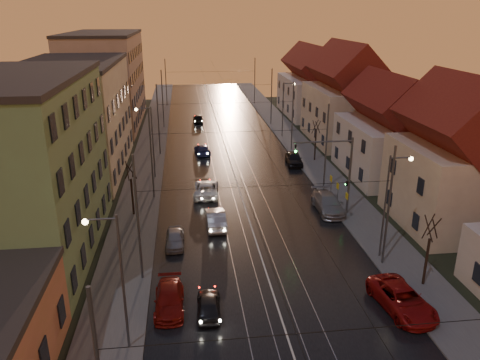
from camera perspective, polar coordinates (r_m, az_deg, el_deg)
name	(u,v)px	position (r m, az deg, el deg)	size (l,w,h in m)	color
ground	(295,360)	(26.68, 6.69, -20.97)	(160.00, 160.00, 0.00)	black
road	(226,150)	(62.25, -1.71, 3.66)	(16.00, 120.00, 0.04)	black
sidewalk_left	(150,152)	(62.19, -10.94, 3.34)	(4.00, 120.00, 0.15)	#4C4C4C
sidewalk_right	(300,147)	(63.86, 7.29, 3.97)	(4.00, 120.00, 0.15)	#4C4C4C
tram_rail_0	(210,150)	(62.09, -3.73, 3.61)	(0.06, 120.00, 0.03)	gray
tram_rail_1	(220,150)	(62.18, -2.42, 3.66)	(0.06, 120.00, 0.03)	gray
tram_rail_2	(232,150)	(62.31, -1.00, 3.71)	(0.06, 120.00, 0.03)	gray
tram_rail_3	(242,149)	(62.46, 0.31, 3.76)	(0.06, 120.00, 0.03)	gray
apartment_left_1	(16,172)	(37.33, -25.62, 0.90)	(10.00, 18.00, 13.00)	#648353
apartment_left_2	(75,119)	(56.09, -19.42, 7.03)	(10.00, 20.00, 12.00)	#C3B697
apartment_left_3	(106,80)	(79.19, -15.99, 11.58)	(10.00, 24.00, 14.00)	#9C7F64
house_right_1	(456,164)	(42.79, 24.88, 1.78)	(8.67, 10.20, 10.80)	#C1AF95
house_right_2	(390,135)	(54.02, 17.81, 5.26)	(9.18, 12.24, 9.20)	beige
house_right_3	(346,100)	(67.39, 12.75, 9.49)	(9.18, 14.28, 11.50)	#C1AF95
house_right_4	(311,86)	(84.47, 8.70, 11.24)	(9.18, 16.32, 10.00)	beige
catenary_pole_l_1	(138,220)	(31.50, -12.34, -4.78)	(0.16, 0.16, 9.00)	#595B60
catenary_pole_r_1	(389,208)	(34.25, 17.66, -3.23)	(0.16, 0.16, 9.00)	#595B60
catenary_pole_l_2	(151,155)	(45.53, -10.76, 3.07)	(0.16, 0.16, 9.00)	#595B60
catenary_pole_r_2	(326,149)	(47.48, 10.45, 3.78)	(0.16, 0.16, 9.00)	#595B60
catenary_pole_l_3	(158,120)	(60.04, -9.93, 7.17)	(0.16, 0.16, 9.00)	#595B60
catenary_pole_r_3	(292,117)	(61.53, 6.41, 7.65)	(0.16, 0.16, 9.00)	#595B60
catenary_pole_l_4	(163,99)	(74.74, -9.42, 9.68)	(0.16, 0.16, 9.00)	#595B60
catenary_pole_r_4	(271,97)	(75.94, 3.85, 10.05)	(0.16, 0.16, 9.00)	#595B60
catenary_pole_l_5	(166,83)	(92.51, -9.01, 11.62)	(0.16, 0.16, 9.00)	#595B60
catenary_pole_r_5	(255,81)	(93.48, 1.81, 11.93)	(0.16, 0.16, 9.00)	#595B60
street_lamp_0	(116,271)	(25.20, -14.92, -10.62)	(1.75, 0.32, 8.00)	#595B60
street_lamp_1	(390,197)	(35.15, 17.82, -1.97)	(1.75, 0.32, 8.00)	#595B60
street_lamp_2	(150,135)	(51.24, -10.96, 5.38)	(1.75, 0.32, 8.00)	#595B60
street_lamp_3	(285,104)	(68.25, 5.52, 9.22)	(1.75, 0.32, 8.00)	#595B60
traffic_light_mast	(339,167)	(41.81, 12.01, 1.61)	(5.30, 0.32, 7.20)	#595B60
bare_tree_0	(132,190)	(42.55, -13.04, -1.17)	(1.09, 1.09, 5.11)	black
bare_tree_1	(428,253)	(33.37, 21.90, -8.22)	(1.09, 1.09, 5.11)	black
bare_tree_2	(315,142)	(57.74, 9.19, 4.65)	(1.09, 1.09, 5.11)	black
driving_car_0	(209,305)	(29.45, -3.84, -14.93)	(1.44, 3.57, 1.22)	black
driving_car_1	(216,219)	(40.03, -2.97, -4.73)	(1.57, 4.50, 1.48)	#AEAFB4
driving_car_2	(206,189)	(46.79, -4.13, -1.07)	(2.37, 5.13, 1.43)	silver
driving_car_3	(202,150)	(60.55, -4.60, 3.73)	(1.73, 4.27, 1.24)	#19204B
driving_car_4	(198,119)	(78.41, -5.13, 7.48)	(1.58, 3.93, 1.34)	black
parked_left_2	(169,299)	(30.11, -8.62, -14.19)	(1.79, 4.41, 1.28)	maroon
parked_left_3	(175,238)	(37.30, -7.96, -7.07)	(1.45, 3.59, 1.22)	#9B9A9F
parked_right_0	(402,299)	(31.25, 19.14, -13.57)	(2.45, 5.31, 1.48)	maroon
parked_right_1	(328,203)	(43.75, 10.67, -2.81)	(2.18, 5.37, 1.56)	gray
parked_right_2	(294,159)	(56.50, 6.59, 2.61)	(1.77, 4.40, 1.50)	black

